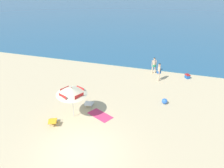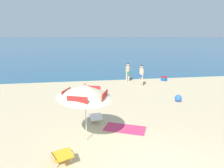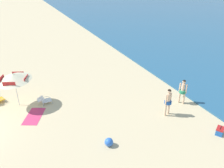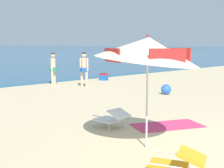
{
  "view_description": "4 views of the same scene",
  "coord_description": "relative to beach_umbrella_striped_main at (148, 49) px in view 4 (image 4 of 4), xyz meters",
  "views": [
    {
      "loc": [
        4.56,
        -8.14,
        8.56
      ],
      "look_at": [
        -0.61,
        7.2,
        0.87
      ],
      "focal_mm": 34.53,
      "sensor_mm": 36.0,
      "label": 1
    },
    {
      "loc": [
        -2.23,
        -4.07,
        3.99
      ],
      "look_at": [
        -0.25,
        7.73,
        1.08
      ],
      "focal_mm": 31.72,
      "sensor_mm": 36.0,
      "label": 2
    },
    {
      "loc": [
        11.68,
        3.52,
        7.72
      ],
      "look_at": [
        0.0,
        8.71,
        1.3
      ],
      "focal_mm": 35.81,
      "sensor_mm": 36.0,
      "label": 3
    },
    {
      "loc": [
        -6.73,
        -0.85,
        2.09
      ],
      "look_at": [
        0.89,
        7.13,
        0.68
      ],
      "focal_mm": 48.97,
      "sensor_mm": 36.0,
      "label": 4
    }
  ],
  "objects": [
    {
      "name": "beach_towel",
      "position": [
        1.71,
        0.71,
        -2.0
      ],
      "size": [
        2.01,
        1.58,
        0.01
      ],
      "primitive_type": "cube",
      "rotation": [
        0.0,
        0.0,
        1.13
      ],
      "color": "#DB3866",
      "rests_on": "ground"
    },
    {
      "name": "person_standing_near_shore",
      "position": [
        4.79,
        8.06,
        -1.0
      ],
      "size": [
        0.42,
        0.5,
        1.73
      ],
      "color": "beige",
      "rests_on": "ground"
    },
    {
      "name": "lounge_chair_under_umbrella",
      "position": [
        -0.84,
        -1.3,
        -1.73
      ],
      "size": [
        0.85,
        1.01,
        0.5
      ],
      "color": "gold",
      "rests_on": "ground"
    },
    {
      "name": "lounge_chair_beside_umbrella",
      "position": [
        0.49,
        1.54,
        -1.73
      ],
      "size": [
        0.62,
        0.91,
        0.51
      ],
      "color": "white",
      "rests_on": "ground"
    },
    {
      "name": "person_standing_beside",
      "position": [
        4.07,
        9.74,
        -1.03
      ],
      "size": [
        0.43,
        0.41,
        1.69
      ],
      "color": "beige",
      "rests_on": "ground"
    },
    {
      "name": "beach_umbrella_striped_main",
      "position": [
        0.0,
        0.0,
        0.0
      ],
      "size": [
        2.93,
        2.94,
        2.36
      ],
      "color": "silver",
      "rests_on": "ground"
    },
    {
      "name": "beach_ball",
      "position": [
        5.85,
        3.81,
        -1.79
      ],
      "size": [
        0.43,
        0.43,
        0.43
      ],
      "primitive_type": "sphere",
      "color": "blue",
      "rests_on": "ground"
    },
    {
      "name": "cooler_box",
      "position": [
        7.43,
        9.53,
        -1.8
      ],
      "size": [
        0.56,
        0.6,
        0.43
      ],
      "color": "#1E56A8",
      "rests_on": "ground"
    }
  ]
}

